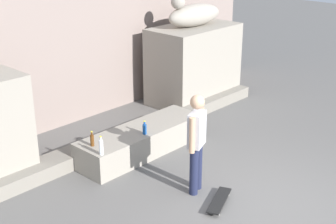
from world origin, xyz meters
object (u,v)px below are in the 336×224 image
Objects in this scene: statue_reclining_right at (194,14)px; bottle_brown at (92,140)px; bottle_blue at (145,129)px; skater at (197,140)px; skateboard at (219,200)px; bottle_clear at (101,147)px.

statue_reclining_right reaches higher than bottle_brown.
skater is at bearing -99.65° from bottle_blue.
statue_reclining_right is at bearing 25.66° from bottle_blue.
bottle_brown reaches higher than bottle_blue.
statue_reclining_right is 4.47m from bottle_brown.
skateboard is 3.15× the size of bottle_blue.
skater is 6.45× the size of bottle_blue.
skateboard is (-3.37, -3.44, -2.06)m from statue_reclining_right.
bottle_clear is (-1.08, -0.08, 0.04)m from bottle_blue.
skater is 1.62m from bottle_clear.
skater is 1.49m from bottle_blue.
statue_reclining_right is 6.30× the size of bottle_blue.
skater is 5.04× the size of bottle_clear.
statue_reclining_right is at bearing 20.49° from bottle_clear.
skater reaches higher than skateboard.
statue_reclining_right is 0.98× the size of skater.
skater reaches higher than bottle_blue.
skater is at bearing -58.30° from bottle_clear.
skateboard is at bearing -98.72° from bottle_blue.
skateboard is at bearing 49.10° from statue_reclining_right.
bottle_blue is 1.08m from bottle_clear.
bottle_blue is at bearing 29.17° from statue_reclining_right.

